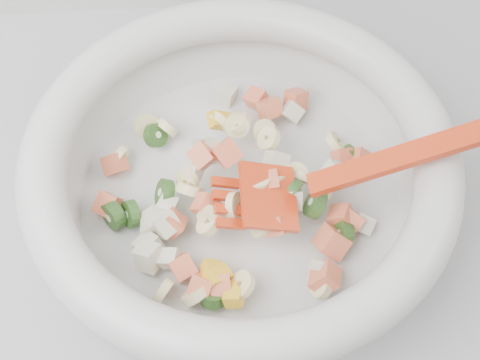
{
  "coord_description": "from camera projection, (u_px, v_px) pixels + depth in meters",
  "views": [
    {
      "loc": [
        0.11,
        1.09,
        1.48
      ],
      "look_at": [
        0.14,
        1.43,
        0.95
      ],
      "focal_mm": 50.0,
      "sensor_mm": 36.0,
      "label": 1
    }
  ],
  "objects": [
    {
      "name": "mixing_bowl",
      "position": [
        240.0,
        173.0,
        0.62
      ],
      "size": [
        0.46,
        0.4,
        0.16
      ],
      "color": "beige",
      "rests_on": "counter"
    },
    {
      "name": "counter",
      "position": [
        151.0,
        350.0,
        1.05
      ],
      "size": [
        2.0,
        0.6,
        0.9
      ],
      "primitive_type": "cube",
      "color": "gray",
      "rests_on": "ground"
    }
  ]
}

